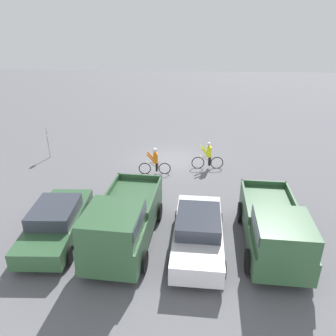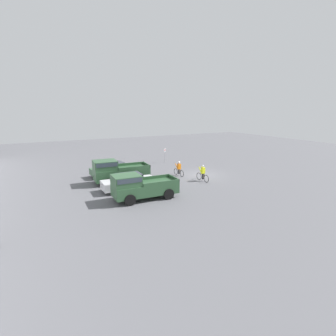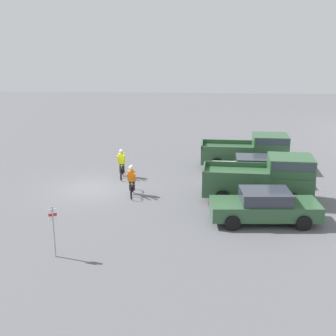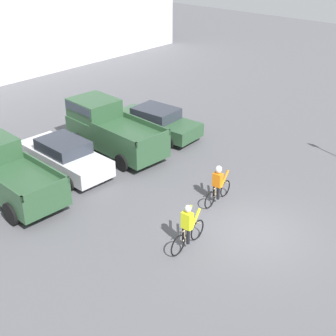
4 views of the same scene
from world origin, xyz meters
TOP-DOWN VIEW (x-y plane):
  - ground_plane at (0.00, 0.00)m, footprint 80.00×80.00m
  - pickup_truck_0 at (-4.33, 8.83)m, footprint 2.36×5.25m
  - sedan_0 at (-1.55, 8.74)m, footprint 2.07×4.80m
  - pickup_truck_1 at (1.28, 8.91)m, footprint 2.48×5.41m
  - sedan_1 at (4.05, 8.49)m, footprint 2.20×4.81m
  - cyclist_0 at (0.83, 2.19)m, footprint 1.83×0.48m
  - cyclist_1 at (-2.18, 1.20)m, footprint 1.87×0.48m
  - fire_lane_sign at (7.84, 0.25)m, footprint 0.15×0.28m

SIDE VIEW (x-z plane):
  - ground_plane at x=0.00m, z-range 0.00..0.00m
  - sedan_0 at x=-1.55m, z-range 0.00..1.48m
  - sedan_1 at x=4.05m, z-range 0.01..1.48m
  - cyclist_1 at x=-2.18m, z-range -0.03..1.64m
  - cyclist_0 at x=0.83m, z-range 0.01..1.62m
  - pickup_truck_0 at x=-4.33m, z-range 0.05..2.17m
  - pickup_truck_1 at x=1.28m, z-range 0.03..2.31m
  - fire_lane_sign at x=7.84m, z-range 0.22..2.22m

